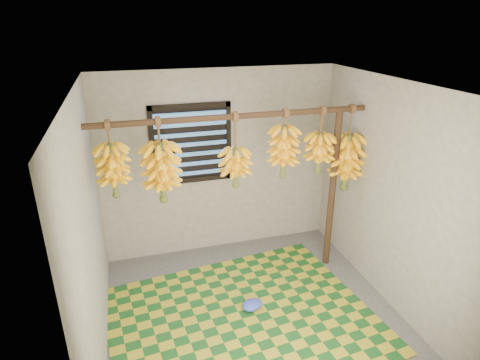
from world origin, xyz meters
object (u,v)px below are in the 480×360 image
object	(u,v)px
banana_bunch_c	(235,168)
banana_bunch_e	(346,162)
plastic_bag	(252,305)
woven_mat	(242,319)
banana_bunch_b	(162,173)
banana_bunch_d	(284,152)
support_post	(332,192)
banana_bunch_a	(113,171)
banana_bunch_f	(319,153)

from	to	relation	value
banana_bunch_c	banana_bunch_e	distance (m)	1.36
plastic_bag	banana_bunch_e	bearing A→B (deg)	23.79
woven_mat	banana_bunch_e	world-z (taller)	banana_bunch_e
banana_bunch_b	plastic_bag	bearing A→B (deg)	-36.41
plastic_bag	woven_mat	bearing A→B (deg)	-140.12
banana_bunch_e	woven_mat	bearing A→B (deg)	-154.38
plastic_bag	banana_bunch_e	xyz separation A→B (m)	(1.34, 0.59, 1.30)
banana_bunch_c	banana_bunch_d	bearing A→B (deg)	0.00
plastic_bag	banana_bunch_b	xyz separation A→B (m)	(-0.80, 0.59, 1.41)
banana_bunch_b	banana_bunch_c	size ratio (longest dim) A/B	1.08
banana_bunch_d	support_post	bearing A→B (deg)	0.00
plastic_bag	banana_bunch_a	xyz separation A→B (m)	(-1.27, 0.59, 1.48)
woven_mat	banana_bunch_f	xyz separation A→B (m)	(1.12, 0.71, 1.51)
support_post	woven_mat	xyz separation A→B (m)	(-1.34, -0.71, -0.99)
support_post	banana_bunch_b	bearing A→B (deg)	180.00
plastic_bag	banana_bunch_a	bearing A→B (deg)	155.09
banana_bunch_e	banana_bunch_f	bearing A→B (deg)	180.00
banana_bunch_c	plastic_bag	bearing A→B (deg)	-88.46
woven_mat	banana_bunch_d	distance (m)	1.85
banana_bunch_e	banana_bunch_c	bearing A→B (deg)	180.00
woven_mat	banana_bunch_f	distance (m)	2.01
support_post	woven_mat	world-z (taller)	support_post
support_post	banana_bunch_f	distance (m)	0.56
support_post	banana_bunch_c	world-z (taller)	banana_bunch_c
banana_bunch_b	banana_bunch_c	xyz separation A→B (m)	(0.79, 0.00, -0.03)
banana_bunch_d	banana_bunch_e	xyz separation A→B (m)	(0.80, 0.00, -0.21)
banana_bunch_c	banana_bunch_e	world-z (taller)	same
plastic_bag	banana_bunch_d	size ratio (longest dim) A/B	0.31
support_post	plastic_bag	size ratio (longest dim) A/B	8.31
banana_bunch_b	banana_bunch_d	world-z (taller)	same
support_post	banana_bunch_b	xyz separation A→B (m)	(-1.99, 0.00, 0.46)
banana_bunch_f	support_post	bearing A→B (deg)	0.00
banana_bunch_b	banana_bunch_f	xyz separation A→B (m)	(1.78, 0.00, 0.05)
banana_bunch_b	banana_bunch_d	size ratio (longest dim) A/B	1.16
banana_bunch_a	banana_bunch_e	xyz separation A→B (m)	(2.62, 0.00, -0.18)
banana_bunch_a	banana_bunch_c	xyz separation A→B (m)	(1.26, 0.00, -0.10)
banana_bunch_c	banana_bunch_f	bearing A→B (deg)	0.00
banana_bunch_b	banana_bunch_c	world-z (taller)	same
banana_bunch_b	banana_bunch_e	bearing A→B (deg)	0.00
support_post	banana_bunch_b	world-z (taller)	banana_bunch_b
plastic_bag	banana_bunch_f	size ratio (longest dim) A/B	0.31
banana_bunch_d	banana_bunch_b	bearing A→B (deg)	180.00
support_post	banana_bunch_f	size ratio (longest dim) A/B	2.58
support_post	banana_bunch_d	bearing A→B (deg)	180.00
woven_mat	support_post	bearing A→B (deg)	28.07
plastic_bag	banana_bunch_e	size ratio (longest dim) A/B	0.23
woven_mat	banana_bunch_a	distance (m)	2.03
banana_bunch_a	banana_bunch_d	size ratio (longest dim) A/B	1.02
plastic_bag	banana_bunch_f	world-z (taller)	banana_bunch_f
banana_bunch_e	banana_bunch_f	world-z (taller)	same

